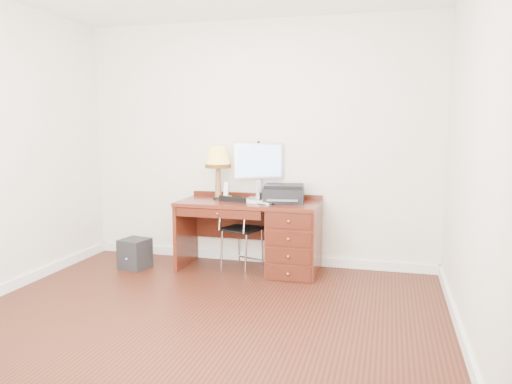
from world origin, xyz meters
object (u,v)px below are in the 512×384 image
(desk, at_px, (278,234))
(phone, at_px, (226,195))
(printer, at_px, (284,193))
(monitor, at_px, (259,164))
(equipment_box, at_px, (135,254))
(chair, at_px, (241,224))
(leg_lamp, at_px, (218,160))

(desk, distance_m, phone, 0.71)
(phone, bearing_deg, printer, 2.53)
(desk, relative_size, printer, 3.29)
(monitor, distance_m, printer, 0.46)
(desk, xyz_separation_m, equipment_box, (-1.55, -0.27, -0.25))
(chair, height_order, equipment_box, chair)
(monitor, xyz_separation_m, leg_lamp, (-0.44, -0.12, 0.04))
(desk, height_order, chair, chair)
(chair, bearing_deg, phone, -164.41)
(leg_lamp, bearing_deg, chair, -14.17)
(phone, height_order, chair, phone)
(printer, bearing_deg, equipment_box, -175.36)
(chair, distance_m, equipment_box, 1.20)
(printer, xyz_separation_m, phone, (-0.64, -0.02, -0.03))
(monitor, xyz_separation_m, printer, (0.31, -0.17, -0.29))
(phone, distance_m, chair, 0.36)
(leg_lamp, height_order, chair, leg_lamp)
(phone, xyz_separation_m, chair, (0.16, -0.01, -0.32))
(leg_lamp, relative_size, chair, 0.72)
(phone, xyz_separation_m, equipment_box, (-0.95, -0.31, -0.65))
(monitor, bearing_deg, printer, -46.97)
(monitor, xyz_separation_m, equipment_box, (-1.28, -0.50, -0.97))
(desk, xyz_separation_m, chair, (-0.43, 0.03, 0.08))
(printer, height_order, phone, phone)
(phone, bearing_deg, monitor, 31.01)
(leg_lamp, xyz_separation_m, phone, (0.11, -0.06, -0.37))
(desk, bearing_deg, equipment_box, -169.99)
(printer, xyz_separation_m, chair, (-0.47, -0.02, -0.35))
(desk, relative_size, chair, 1.86)
(chair, bearing_deg, desk, 13.69)
(monitor, height_order, phone, monitor)
(desk, height_order, monitor, monitor)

